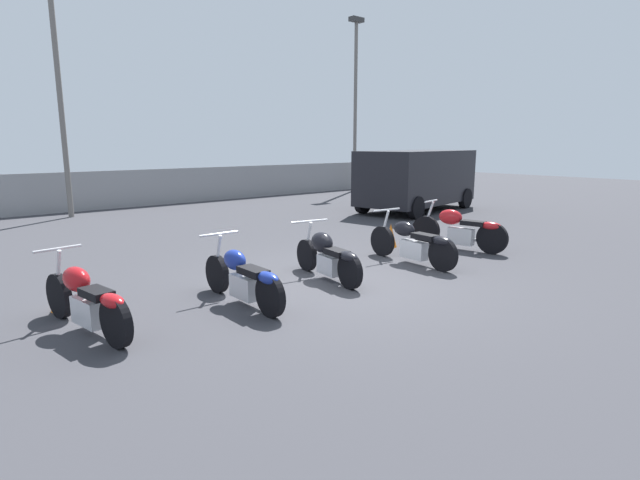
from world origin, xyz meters
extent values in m
plane|color=#38383D|center=(0.00, 0.00, 0.00)|extent=(60.00, 60.00, 0.00)
cube|color=gray|center=(0.00, 12.19, 0.67)|extent=(40.00, 0.04, 1.34)
cylinder|color=slate|center=(-1.32, 10.98, 4.04)|extent=(0.16, 0.16, 8.08)
cylinder|color=slate|center=(11.66, 11.56, 3.88)|extent=(0.16, 0.16, 7.75)
cube|color=#333333|center=(11.66, 11.56, 7.85)|extent=(0.70, 0.35, 0.20)
cylinder|color=black|center=(-3.97, 1.16, 0.30)|extent=(0.19, 0.61, 0.60)
cylinder|color=black|center=(-3.74, -0.34, 0.30)|extent=(0.19, 0.61, 0.60)
cube|color=silver|center=(-3.84, 0.33, 0.27)|extent=(0.28, 0.57, 0.33)
ellipsoid|color=#AD1419|center=(-3.88, 0.59, 0.63)|extent=(0.34, 0.55, 0.31)
cube|color=black|center=(-3.80, 0.08, 0.55)|extent=(0.31, 0.50, 0.10)
ellipsoid|color=#AD1419|center=(-3.74, -0.29, 0.54)|extent=(0.26, 0.47, 0.16)
cylinder|color=silver|center=(-3.95, 1.06, 0.95)|extent=(0.59, 0.13, 0.04)
cylinder|color=silver|center=(-3.96, 1.11, 0.63)|extent=(0.09, 0.25, 0.63)
cylinder|color=silver|center=(-3.70, 0.20, 0.21)|extent=(0.17, 0.67, 0.07)
cylinder|color=black|center=(-1.81, 0.82, 0.29)|extent=(0.11, 0.59, 0.59)
cylinder|color=black|center=(-1.83, -0.64, 0.29)|extent=(0.11, 0.59, 0.59)
cube|color=silver|center=(-1.82, 0.02, 0.26)|extent=(0.21, 0.53, 0.32)
ellipsoid|color=navy|center=(-1.82, 0.27, 0.62)|extent=(0.26, 0.47, 0.30)
cube|color=black|center=(-1.82, -0.23, 0.54)|extent=(0.25, 0.52, 0.10)
ellipsoid|color=navy|center=(-1.83, -0.59, 0.53)|extent=(0.21, 0.44, 0.16)
cylinder|color=silver|center=(-1.81, 0.72, 0.94)|extent=(0.64, 0.05, 0.04)
cylinder|color=silver|center=(-1.81, 0.77, 0.62)|extent=(0.05, 0.25, 0.63)
cylinder|color=silver|center=(-1.70, -0.13, 0.21)|extent=(0.08, 0.59, 0.07)
cylinder|color=black|center=(0.10, 0.96, 0.29)|extent=(0.19, 0.58, 0.57)
cylinder|color=black|center=(-0.11, -0.38, 0.29)|extent=(0.19, 0.58, 0.57)
cube|color=silver|center=(-0.02, 0.23, 0.26)|extent=(0.27, 0.51, 0.32)
ellipsoid|color=black|center=(0.02, 0.46, 0.61)|extent=(0.38, 0.55, 0.35)
cube|color=black|center=(-0.05, 0.00, 0.52)|extent=(0.31, 0.50, 0.10)
ellipsoid|color=black|center=(-0.11, -0.33, 0.52)|extent=(0.27, 0.47, 0.16)
cylinder|color=silver|center=(0.08, 0.87, 0.92)|extent=(0.74, 0.15, 0.04)
cylinder|color=silver|center=(0.09, 0.92, 0.61)|extent=(0.09, 0.25, 0.62)
cylinder|color=silver|center=(0.08, 0.08, 0.20)|extent=(0.18, 0.71, 0.07)
cylinder|color=black|center=(2.04, 0.90, 0.31)|extent=(0.15, 0.62, 0.62)
cylinder|color=black|center=(1.92, -0.67, 0.31)|extent=(0.15, 0.62, 0.62)
cube|color=silver|center=(1.98, 0.03, 0.28)|extent=(0.24, 0.58, 0.34)
ellipsoid|color=black|center=(2.00, 0.30, 0.64)|extent=(0.28, 0.52, 0.29)
cube|color=black|center=(1.96, -0.23, 0.57)|extent=(0.28, 0.53, 0.10)
ellipsoid|color=black|center=(1.93, -0.62, 0.55)|extent=(0.23, 0.45, 0.16)
cylinder|color=silver|center=(2.03, 0.80, 0.97)|extent=(0.70, 0.09, 0.04)
cylinder|color=silver|center=(2.04, 0.85, 0.64)|extent=(0.07, 0.25, 0.64)
cylinder|color=silver|center=(2.08, -0.13, 0.22)|extent=(0.12, 0.62, 0.07)
cylinder|color=black|center=(3.64, 1.04, 0.33)|extent=(0.21, 0.67, 0.66)
cylinder|color=black|center=(3.91, -0.47, 0.33)|extent=(0.21, 0.67, 0.66)
cube|color=silver|center=(3.79, 0.21, 0.30)|extent=(0.29, 0.58, 0.36)
ellipsoid|color=red|center=(3.74, 0.47, 0.69)|extent=(0.37, 0.57, 0.33)
cube|color=black|center=(3.84, -0.05, 0.61)|extent=(0.32, 0.54, 0.10)
ellipsoid|color=red|center=(3.90, -0.42, 0.59)|extent=(0.27, 0.47, 0.16)
cylinder|color=silver|center=(3.66, 0.94, 1.01)|extent=(0.56, 0.13, 0.04)
cylinder|color=silver|center=(3.65, 0.99, 0.67)|extent=(0.09, 0.26, 0.66)
cylinder|color=silver|center=(3.93, 0.08, 0.23)|extent=(0.18, 0.61, 0.07)
cube|color=black|center=(8.12, 4.91, 1.16)|extent=(4.94, 2.79, 1.75)
cube|color=black|center=(10.40, 5.27, 1.55)|extent=(0.32, 1.85, 0.53)
cylinder|color=black|center=(9.68, 6.16, 0.35)|extent=(0.73, 0.33, 0.70)
cylinder|color=black|center=(9.99, 4.20, 0.35)|extent=(0.73, 0.33, 0.70)
cylinder|color=black|center=(6.24, 5.61, 0.35)|extent=(0.73, 0.33, 0.70)
cylinder|color=black|center=(6.56, 3.66, 0.35)|extent=(0.73, 0.33, 0.70)
cone|color=orange|center=(2.85, 1.39, 0.26)|extent=(0.28, 0.28, 0.52)
cone|color=orange|center=(-3.87, 1.47, 0.18)|extent=(0.31, 0.31, 0.37)
camera|label=1|loc=(-5.45, -5.90, 2.29)|focal=28.00mm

